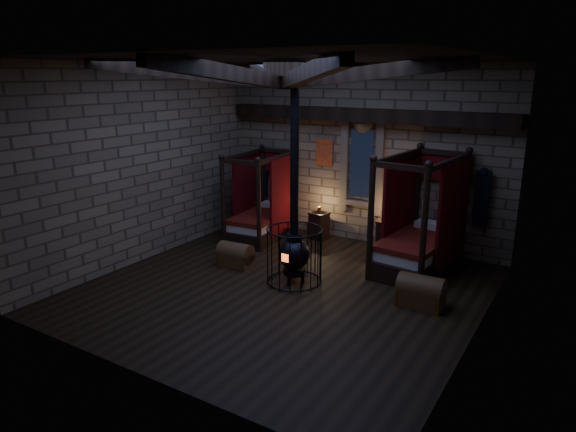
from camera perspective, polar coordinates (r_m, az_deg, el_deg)
The scene contains 8 objects.
room at distance 9.16m, azimuth -0.15°, elevation 14.16°, with size 7.02×7.02×4.29m.
bed_left at distance 12.81m, azimuth -2.85°, elevation -0.08°, with size 1.26×2.10×2.10m.
bed_right at distance 11.04m, azimuth 14.40°, elevation -2.76°, with size 1.41×2.38×2.39m.
trunk_left at distance 10.98m, azimuth -5.86°, elevation -4.41°, with size 0.74×0.50×0.53m.
trunk_right at distance 9.41m, azimuth 14.53°, elevation -8.20°, with size 0.80×0.52×0.58m.
nightstand_left at distance 12.69m, azimuth 3.46°, elevation -1.05°, with size 0.49×0.48×0.83m.
nightstand_right at distance 11.98m, azimuth 10.92°, elevation -2.17°, with size 0.50×0.49×0.81m.
stove at distance 9.93m, azimuth 0.69°, elevation -3.94°, with size 1.08×1.08×4.05m.
Camera 1 is at (4.84, -7.69, 3.96)m, focal length 32.00 mm.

